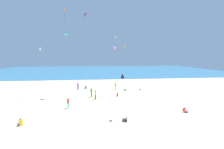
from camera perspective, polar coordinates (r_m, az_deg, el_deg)
The scene contains 24 objects.
ground_plane at distance 27.03m, azimuth -0.93°, elevation -7.66°, with size 120.00×120.00×0.00m, color #C6B58C.
ocean_water at distance 71.90m, azimuth -4.01°, elevation 1.90°, with size 120.00×60.00×0.05m, color teal.
beach_chair_near_camera at distance 20.28m, azimuth 28.71°, elevation -13.07°, with size 0.77×0.75×0.56m.
beach_chair_far_left at distance 15.71m, azimuth 5.76°, elevation -18.23°, with size 0.66×0.58×0.58m.
beach_chair_far_right at distance 28.75m, azimuth 5.45°, elevation -6.21°, with size 0.72×0.67×0.62m.
cooler_box at distance 29.52m, azimuth 11.72°, elevation -6.27°, with size 0.49×0.40×0.23m.
person_0 at distance 29.86m, azimuth -14.32°, elevation -4.59°, with size 0.33×0.33×1.61m.
person_1 at distance 22.68m, azimuth -7.08°, elevation -8.26°, with size 0.45×0.45×1.62m.
person_2 at distance 24.19m, azimuth -8.77°, elevation -7.23°, with size 0.43×0.43×1.66m.
person_3 at distance 24.58m, azimuth 2.32°, elevation -8.64°, with size 0.37×0.56×0.65m.
person_4 at distance 29.05m, azimuth 1.41°, elevation -4.76°, with size 0.38×0.38×1.55m.
person_5 at distance 30.72m, azimuth -11.12°, elevation -5.41°, with size 0.63×0.64×0.74m.
person_6 at distance 17.62m, azimuth -34.36°, elevation -16.47°, with size 0.73×0.67×0.83m.
person_7 at distance 19.89m, azimuth -18.21°, elevation -11.21°, with size 0.29×0.29×1.42m.
kite_black at distance 15.70m, azimuth 4.49°, elevation -0.55°, with size 0.60×0.54×0.96m.
kite_red at distance 42.73m, azimuth 5.08°, elevation 12.79°, with size 0.90×0.93×1.87m.
kite_magenta at distance 45.39m, azimuth 15.52°, elevation 14.25°, with size 0.48×0.66×1.08m.
kite_orange at distance 25.39m, azimuth -19.79°, elevation 23.99°, with size 0.51×0.66×1.85m.
kite_white at distance 29.55m, azimuth -28.26°, elevation 9.76°, with size 0.62×0.52×1.01m.
kite_pink at distance 25.23m, azimuth 1.00°, elevation 11.57°, with size 0.82×0.73×1.25m.
kite_teal at distance 26.72m, azimuth -19.03°, elevation 15.91°, with size 0.73×0.62×1.45m.
kite_lime at distance 31.63m, azimuth 5.41°, elevation 11.45°, with size 0.18×0.67×1.28m.
kite_purple at distance 27.45m, azimuth -11.26°, elevation 23.80°, with size 0.60×0.93×1.39m.
kite_yellow at distance 42.94m, azimuth 1.74°, elevation 15.60°, with size 0.86×0.91×1.24m.
Camera 1 is at (-2.19, -15.99, 7.09)m, focal length 21.46 mm.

